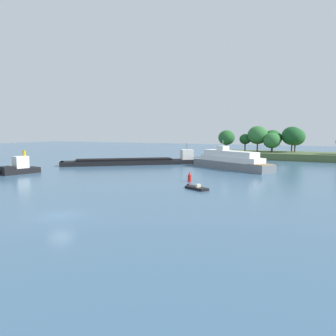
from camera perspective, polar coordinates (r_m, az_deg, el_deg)
name	(u,v)px	position (r m, az deg, el deg)	size (l,w,h in m)	color
ground_plane	(61,216)	(38.51, -17.81, -7.73)	(400.00, 400.00, 0.00)	#3D607F
treeline_island	(285,147)	(117.34, 19.26, 3.35)	(51.48, 17.01, 10.84)	#4C6038
small_motorboat	(197,188)	(53.01, 4.90, -3.40)	(4.41, 3.33, 0.88)	black
white_riverboat	(231,161)	(83.03, 10.62, 1.18)	(22.78, 15.81, 6.86)	slate
tugboat	(19,168)	(78.94, -24.03, 0.03)	(4.89, 8.60, 4.97)	black
cargo_barge	(133,161)	(92.48, -5.95, 1.15)	(31.85, 27.46, 5.76)	black
channel_buoy_red	(190,177)	(60.88, 3.71, -1.57)	(0.70, 0.70, 1.90)	red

